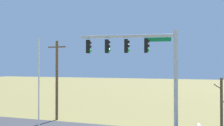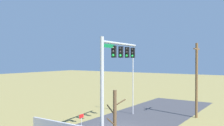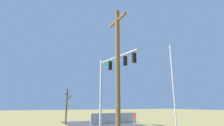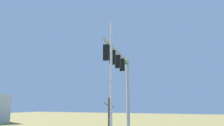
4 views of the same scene
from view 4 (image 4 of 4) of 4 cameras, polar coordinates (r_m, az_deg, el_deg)
The scene contains 3 objects.
signal_mast at distance 16.40m, azimuth 2.75°, elevation -4.26°, with size 6.75×1.14×7.66m.
flagpole at distance 8.95m, azimuth -0.22°, elevation -10.69°, with size 0.10×0.10×7.21m, color silver.
bare_tree at distance 22.55m, azimuth -0.85°, elevation -14.57°, with size 1.27×1.02×4.30m.
Camera 4 is at (-14.06, -5.31, 3.52)m, focal length 34.13 mm.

